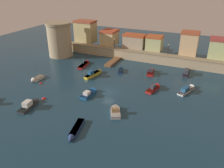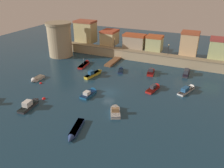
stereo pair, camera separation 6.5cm
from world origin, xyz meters
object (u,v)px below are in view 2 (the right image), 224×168
moored_boat_7 (115,110)px  moored_boat_9 (31,104)px  fortress_tower (60,39)px  quay_lamp_0 (115,42)px  moored_boat_2 (36,79)px  moored_boat_8 (155,87)px  moored_boat_1 (75,131)px  moored_boat_12 (121,70)px  moored_boat_0 (188,89)px  moored_boat_11 (151,71)px  moored_boat_4 (85,64)px  mooring_buoy_1 (44,99)px  mooring_buoy_0 (41,83)px  moored_boat_5 (91,92)px  quay_lamp_1 (168,48)px  moored_boat_3 (94,74)px  moored_boat_10 (187,72)px

moored_boat_7 → moored_boat_9: 18.11m
fortress_tower → quay_lamp_0: fortress_tower is taller
moored_boat_2 → moored_boat_8: moored_boat_8 is taller
moored_boat_1 → moored_boat_2: size_ratio=1.54×
fortress_tower → moored_boat_9: bearing=-64.9°
moored_boat_8 → moored_boat_12: moored_boat_8 is taller
moored_boat_0 → moored_boat_12: moored_boat_0 is taller
fortress_tower → moored_boat_11: fortress_tower is taller
quay_lamp_0 → moored_boat_11: bearing=-30.2°
moored_boat_4 → moored_boat_12: 12.14m
moored_boat_7 → mooring_buoy_1: size_ratio=6.43×
moored_boat_8 → mooring_buoy_0: size_ratio=9.37×
moored_boat_4 → moored_boat_5: moored_boat_4 is taller
moored_boat_8 → mooring_buoy_0: (-27.49, -9.11, -0.38)m
quay_lamp_0 → moored_boat_9: bearing=-94.9°
quay_lamp_1 → moored_boat_1: size_ratio=0.49×
moored_boat_3 → mooring_buoy_0: bearing=146.4°
moored_boat_11 → quay_lamp_0: bearing=51.6°
moored_boat_5 → moored_boat_11: bearing=-23.7°
moored_boat_2 → moored_boat_8: 31.01m
moored_boat_2 → moored_boat_7: bearing=78.2°
quay_lamp_0 → moored_boat_4: (-5.23, -10.95, -4.93)m
quay_lamp_0 → quay_lamp_1: 17.89m
moored_boat_3 → moored_boat_12: bearing=-32.3°
moored_boat_2 → fortress_tower: bearing=-162.1°
moored_boat_5 → moored_boat_7: moored_boat_7 is taller
moored_boat_11 → moored_boat_9: bearing=138.5°
moored_boat_9 → moored_boat_12: 27.82m
moored_boat_3 → moored_boat_5: 10.93m
moored_boat_3 → moored_boat_4: 8.98m
fortress_tower → moored_boat_5: size_ratio=1.98×
moored_boat_11 → moored_boat_1: bearing=163.1°
quay_lamp_0 → moored_boat_11: 18.34m
quay_lamp_1 → moored_boat_2: 39.54m
mooring_buoy_1 → moored_boat_11: bearing=54.0°
moored_boat_2 → moored_boat_3: moored_boat_3 is taller
moored_boat_0 → moored_boat_4: 31.95m
moored_boat_2 → moored_boat_9: (8.00, -10.69, 0.16)m
moored_boat_1 → moored_boat_11: bearing=158.4°
moored_boat_1 → moored_boat_10: (14.16, 35.92, 0.18)m
moored_boat_2 → moored_boat_10: 41.63m
moored_boat_0 → moored_boat_1: (-15.92, -25.07, -0.08)m
moored_boat_3 → moored_boat_11: size_ratio=1.41×
moored_boat_1 → moored_boat_10: moored_boat_10 is taller
mooring_buoy_0 → moored_boat_10: bearing=33.9°
fortress_tower → moored_boat_4: bearing=-20.1°
quay_lamp_0 → moored_boat_2: quay_lamp_0 is taller
moored_boat_0 → moored_boat_1: 29.70m
moored_boat_1 → moored_boat_8: moored_boat_8 is taller
fortress_tower → moored_boat_8: (36.23, -11.77, -5.37)m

